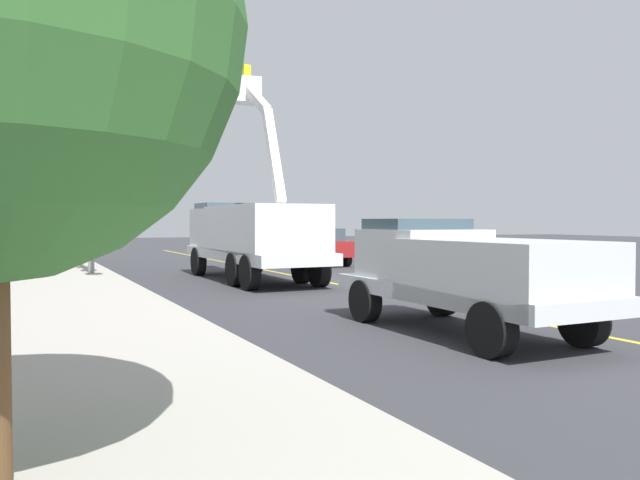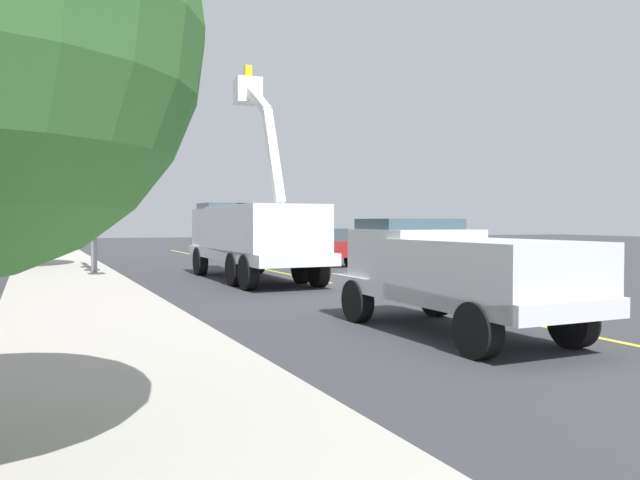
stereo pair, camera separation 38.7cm
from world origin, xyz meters
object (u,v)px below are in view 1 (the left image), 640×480
Objects in this scene: utility_bucket_truck at (251,233)px; traffic_cone_mid_rear at (253,260)px; traffic_cone_mid_front at (374,279)px; traffic_signal_mast at (97,121)px; service_pickup_truck at (464,271)px; passing_minivan at (313,244)px.

utility_bucket_truck reaches higher than traffic_cone_mid_rear.
traffic_cone_mid_front is 0.10× the size of traffic_signal_mast.
service_pickup_truck is 18.01m from passing_minivan.
traffic_cone_mid_rear is (9.27, 1.24, 0.02)m from traffic_cone_mid_front.
utility_bucket_truck is 4.78m from traffic_cone_mid_rear.
utility_bucket_truck reaches higher than service_pickup_truck.
passing_minivan is at bearing -34.44° from utility_bucket_truck.
service_pickup_truck reaches higher than traffic_cone_mid_rear.
utility_bucket_truck is 1.10× the size of traffic_signal_mast.
passing_minivan is (17.71, -3.29, -0.15)m from service_pickup_truck.
traffic_cone_mid_rear is at bearing -14.28° from utility_bucket_truck.
utility_bucket_truck reaches higher than traffic_cone_mid_front.
traffic_signal_mast reaches higher than utility_bucket_truck.
passing_minivan is 11.55m from traffic_cone_mid_front.
utility_bucket_truck is at bearing 145.56° from passing_minivan.
traffic_cone_mid_front is 9.36m from traffic_cone_mid_rear.
utility_bucket_truck is 6.37m from traffic_signal_mast.
traffic_signal_mast is (-2.95, 6.06, 4.97)m from traffic_cone_mid_rear.
utility_bucket_truck is 5.49m from traffic_cone_mid_front.
traffic_signal_mast reaches higher than passing_minivan.
traffic_cone_mid_rear reaches higher than traffic_cone_mid_front.
passing_minivan is 11.53m from traffic_signal_mast.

